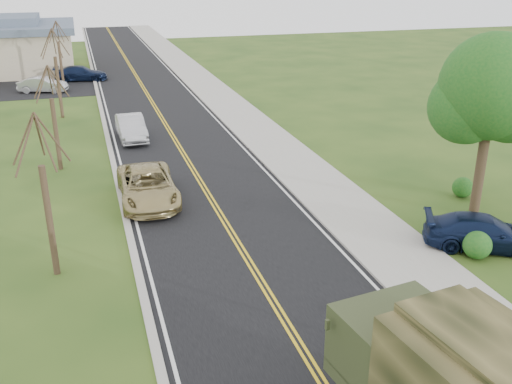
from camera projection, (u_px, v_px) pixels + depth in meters
name	position (u px, v px, depth m)	size (l,w,h in m)	color
road	(148.00, 95.00, 49.51)	(8.00, 120.00, 0.01)	black
curb_right	(195.00, 91.00, 50.62)	(0.30, 120.00, 0.12)	#9E998E
sidewalk_right	(214.00, 90.00, 51.10)	(3.20, 120.00, 0.10)	#9E998E
curb_left	(98.00, 97.00, 48.37)	(0.30, 120.00, 0.10)	#9E998E
leafy_tree	(492.00, 95.00, 23.85)	(4.83, 4.50, 8.10)	#38281C
bare_tree_a	(48.00, 208.00, 20.01)	(1.93, 2.26, 6.08)	#38281C
bare_tree_b	(55.00, 126.00, 30.72)	(1.83, 2.14, 5.73)	#38281C
bare_tree_c	(58.00, 80.00, 41.25)	(2.04, 2.39, 6.42)	#38281C
bare_tree_d	(60.00, 59.00, 51.99)	(1.88, 2.20, 5.91)	#38281C
suv_champagne	(148.00, 186.00, 27.09)	(2.61, 5.66, 1.57)	tan
sedan_silver	(131.00, 128.00, 36.78)	(1.62, 4.65, 1.53)	#B1B1B6
pickup_navy	(484.00, 232.00, 22.65)	(1.89, 4.65, 1.35)	#0E1936
lot_car_silver	(43.00, 85.00, 50.29)	(1.46, 4.17, 1.38)	#ACACB1
lot_car_navy	(81.00, 73.00, 55.27)	(2.00, 4.92, 1.43)	black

